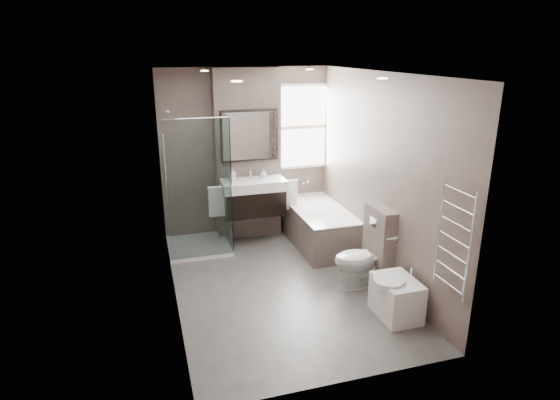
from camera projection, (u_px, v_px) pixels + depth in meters
name	position (u px, v px, depth m)	size (l,w,h in m)	color
room	(281.00, 187.00, 5.53)	(2.70, 3.90, 2.70)	#53504C
vanity_pier	(247.00, 155.00, 7.15)	(1.00, 0.25, 2.60)	#63554E
vanity	(253.00, 197.00, 7.00)	(0.95, 0.47, 0.66)	black
mirror_cabinet	(249.00, 136.00, 6.89)	(0.86, 0.08, 0.76)	black
towel_left	(217.00, 202.00, 6.84)	(0.24, 0.06, 0.44)	white
towel_right	(289.00, 195.00, 7.14)	(0.24, 0.06, 0.44)	white
shower_enclosure	(205.00, 219.00, 6.80)	(0.90, 0.90, 2.00)	white
bathtub	(318.00, 224.00, 7.09)	(0.75, 1.60, 0.57)	#63554E
window	(301.00, 127.00, 7.37)	(0.98, 0.06, 1.33)	white
toilet	(363.00, 259.00, 5.80)	(0.41, 0.72, 0.74)	white
cistern_box	(379.00, 245.00, 5.88)	(0.19, 0.55, 1.00)	#63554E
bidet	(396.00, 297.00, 5.17)	(0.48, 0.56, 0.58)	white
towel_radiator	(454.00, 239.00, 4.47)	(0.03, 0.49, 1.10)	silver
soap_bottle_a	(233.00, 174.00, 6.86)	(0.08, 0.08, 0.19)	white
soap_bottle_b	(263.00, 173.00, 7.04)	(0.10, 0.10, 0.13)	white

